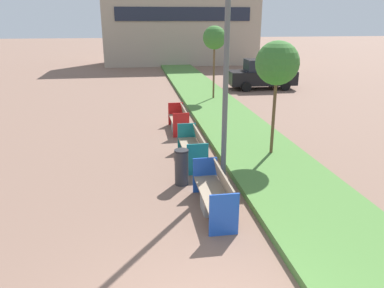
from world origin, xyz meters
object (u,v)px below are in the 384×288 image
at_px(parked_car_distant, 262,74).
at_px(bench_blue_frame, 215,197).
at_px(litter_bin, 182,167).
at_px(bench_red_frame, 179,122).
at_px(sapling_tree_far, 214,38).
at_px(sapling_tree_near, 277,64).
at_px(bench_teal_frame, 193,150).

bearing_deg(parked_car_distant, bench_blue_frame, -110.00).
relative_size(bench_blue_frame, litter_bin, 2.15).
bearing_deg(bench_blue_frame, bench_red_frame, 90.03).
xyz_separation_m(bench_red_frame, sapling_tree_far, (2.55, 5.39, 2.95)).
height_order(sapling_tree_near, sapling_tree_far, sapling_tree_far).
bearing_deg(sapling_tree_near, bench_teal_frame, 178.50).
xyz_separation_m(bench_blue_frame, bench_red_frame, (-0.00, 6.76, -0.01)).
relative_size(bench_teal_frame, bench_red_frame, 1.19).
bearing_deg(parked_car_distant, sapling_tree_far, -137.42).
bearing_deg(sapling_tree_near, litter_bin, -152.93).
bearing_deg(bench_blue_frame, parked_car_distant, 67.48).
distance_m(bench_blue_frame, parked_car_distant, 16.63).
distance_m(bench_teal_frame, bench_red_frame, 3.49).
relative_size(bench_blue_frame, parked_car_distant, 0.50).
xyz_separation_m(sapling_tree_near, parked_car_distant, (3.82, 12.16, -2.08)).
distance_m(sapling_tree_near, parked_car_distant, 12.92).
distance_m(bench_blue_frame, sapling_tree_near, 4.86).
height_order(bench_blue_frame, sapling_tree_far, sapling_tree_far).
bearing_deg(sapling_tree_far, litter_bin, -106.46).
relative_size(bench_blue_frame, sapling_tree_near, 0.58).
xyz_separation_m(bench_teal_frame, parked_car_distant, (6.37, 12.10, 0.54)).
relative_size(sapling_tree_near, sapling_tree_far, 0.93).
bearing_deg(sapling_tree_far, bench_teal_frame, -105.98).
xyz_separation_m(bench_blue_frame, litter_bin, (-0.57, 1.60, 0.13)).
bearing_deg(parked_car_distant, bench_teal_frame, -115.24).
xyz_separation_m(litter_bin, sapling_tree_near, (3.11, 1.59, 2.50)).
bearing_deg(bench_teal_frame, litter_bin, -108.99).
distance_m(sapling_tree_far, parked_car_distant, 5.54).
relative_size(bench_teal_frame, litter_bin, 2.26).
bearing_deg(bench_teal_frame, sapling_tree_near, -1.50).
bearing_deg(sapling_tree_far, bench_red_frame, -115.31).
distance_m(bench_blue_frame, bench_red_frame, 6.76).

